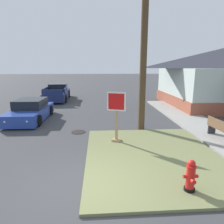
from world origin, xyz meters
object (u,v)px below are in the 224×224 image
(manhole_cover, at_px, (78,132))
(parked_sedan_blue, at_px, (30,111))
(stop_sign, at_px, (116,117))
(fire_hydrant, at_px, (191,176))
(pickup_truck_navy, at_px, (57,93))
(street_bench, at_px, (222,129))
(utility_pole, at_px, (144,30))

(manhole_cover, bearing_deg, parked_sedan_blue, 140.55)
(manhole_cover, bearing_deg, stop_sign, -41.10)
(fire_hydrant, height_order, pickup_truck_navy, pickup_truck_navy)
(parked_sedan_blue, bearing_deg, stop_sign, -40.05)
(street_bench, relative_size, utility_pole, 0.19)
(manhole_cover, distance_m, street_bench, 6.51)
(fire_hydrant, height_order, parked_sedan_blue, parked_sedan_blue)
(parked_sedan_blue, xyz_separation_m, utility_pole, (6.30, -2.28, 4.30))
(manhole_cover, bearing_deg, street_bench, -15.87)
(parked_sedan_blue, distance_m, pickup_truck_navy, 7.42)
(pickup_truck_navy, height_order, utility_pole, utility_pole)
(stop_sign, xyz_separation_m, utility_pole, (1.45, 1.80, 3.73))
(manhole_cover, bearing_deg, pickup_truck_navy, 106.41)
(pickup_truck_navy, bearing_deg, parked_sedan_blue, -91.27)
(parked_sedan_blue, relative_size, pickup_truck_navy, 0.78)
(stop_sign, distance_m, utility_pole, 4.39)
(stop_sign, height_order, manhole_cover, stop_sign)
(parked_sedan_blue, height_order, street_bench, parked_sedan_blue)
(stop_sign, bearing_deg, pickup_truck_navy, 112.17)
(street_bench, xyz_separation_m, utility_pole, (-3.03, 2.05, 4.25))
(fire_hydrant, xyz_separation_m, stop_sign, (-1.56, 3.59, 0.64))
(pickup_truck_navy, xyz_separation_m, street_bench, (9.17, -11.74, -0.02))
(pickup_truck_navy, bearing_deg, fire_hydrant, -67.51)
(fire_hydrant, xyz_separation_m, manhole_cover, (-3.31, 5.11, -0.47))
(pickup_truck_navy, bearing_deg, street_bench, -52.02)
(manhole_cover, distance_m, pickup_truck_navy, 10.41)
(stop_sign, relative_size, utility_pole, 0.22)
(stop_sign, distance_m, parked_sedan_blue, 6.36)
(utility_pole, bearing_deg, parked_sedan_blue, 160.13)
(fire_hydrant, xyz_separation_m, parked_sedan_blue, (-6.41, 7.66, 0.06))
(stop_sign, relative_size, street_bench, 1.16)
(parked_sedan_blue, distance_m, street_bench, 10.29)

